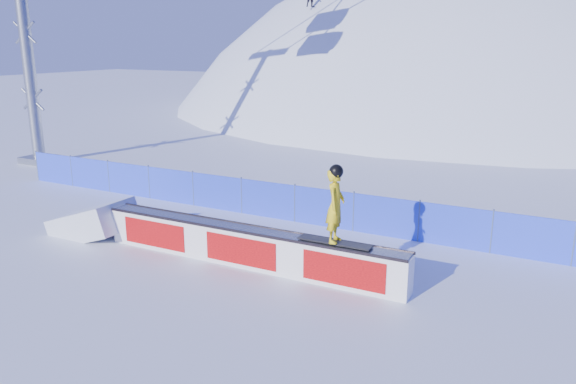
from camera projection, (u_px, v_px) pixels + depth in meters
The scene contains 6 objects.
ground at pixel (183, 263), 14.64m from camera, with size 160.00×160.00×0.00m, color white.
snow_hill at pixel (458, 289), 55.24m from camera, with size 64.00×64.00×64.00m.
safety_fence at pixel (268, 200), 18.34m from camera, with size 22.05×0.05×1.30m.
rail_box at pixel (246, 247), 14.39m from camera, with size 8.59×0.62×1.03m.
snow_ramp at pixel (95, 234), 16.91m from camera, with size 2.32×1.55×0.87m, color white, non-canonical shape.
snowboarder at pixel (335, 205), 12.92m from camera, with size 1.80×0.69×1.88m.
Camera 1 is at (8.78, -10.82, 5.59)m, focal length 35.00 mm.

